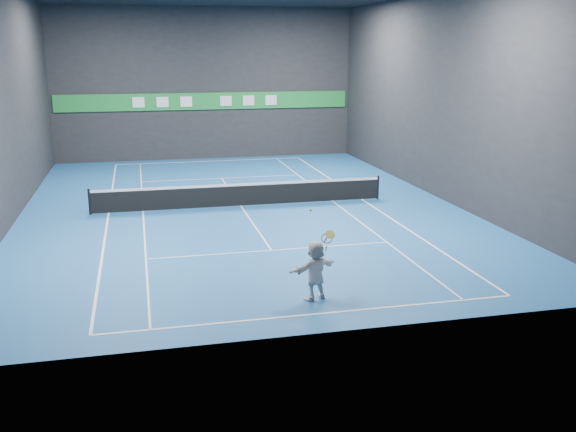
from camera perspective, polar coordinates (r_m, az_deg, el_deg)
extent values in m
plane|color=#1B5496|center=(27.53, -4.19, 0.85)|extent=(26.00, 26.00, 0.00)
cube|color=#242426|center=(39.70, -7.35, 11.54)|extent=(18.00, 0.10, 9.00)
cube|color=#242426|center=(14.19, 3.88, 6.45)|extent=(18.00, 0.10, 9.00)
cube|color=#242426|center=(26.95, -23.88, 9.08)|extent=(0.10, 26.00, 9.00)
cube|color=#242426|center=(29.58, 13.42, 10.29)|extent=(0.10, 26.00, 9.00)
cube|color=white|center=(16.45, 2.47, -8.70)|extent=(10.98, 0.08, 0.01)
cube|color=white|center=(39.08, -6.97, 4.87)|extent=(10.98, 0.08, 0.01)
cube|color=white|center=(27.25, -15.66, 0.21)|extent=(0.08, 23.78, 0.01)
cube|color=white|center=(28.86, 6.64, 1.44)|extent=(0.08, 23.78, 0.01)
cube|color=white|center=(27.21, -12.76, 0.38)|extent=(0.06, 23.78, 0.01)
cube|color=white|center=(28.43, 4.02, 1.31)|extent=(0.06, 23.78, 0.01)
cube|color=white|center=(21.45, -1.47, -3.07)|extent=(8.23, 0.06, 0.01)
cube|color=white|center=(33.72, -5.92, 3.36)|extent=(8.23, 0.06, 0.01)
cube|color=white|center=(27.53, -4.19, 0.86)|extent=(0.06, 12.80, 0.01)
imported|color=silver|center=(17.12, 2.45, -4.84)|extent=(1.57, 1.06, 1.62)
sphere|color=#B5D223|center=(16.71, 2.03, 0.51)|extent=(0.06, 0.06, 0.06)
cylinder|color=black|center=(27.17, -17.23, 1.21)|extent=(0.10, 0.10, 1.07)
cylinder|color=black|center=(28.99, 7.99, 2.54)|extent=(0.10, 0.10, 1.07)
cube|color=black|center=(27.42, -4.21, 1.81)|extent=(12.40, 0.03, 0.86)
cube|color=white|center=(27.32, -4.23, 2.79)|extent=(12.40, 0.04, 0.10)
cube|color=#1E8B36|center=(39.70, -7.29, 10.09)|extent=(17.64, 0.06, 1.00)
cube|color=white|center=(39.42, -13.16, 9.80)|extent=(0.70, 0.04, 0.60)
cube|color=white|center=(39.45, -11.10, 9.91)|extent=(0.70, 0.04, 0.60)
cube|color=white|center=(39.53, -9.04, 10.01)|extent=(0.70, 0.04, 0.60)
cube|color=white|center=(39.78, -5.54, 10.15)|extent=(0.70, 0.04, 0.60)
cube|color=white|center=(39.99, -3.52, 10.21)|extent=(0.70, 0.04, 0.60)
cube|color=white|center=(40.25, -1.52, 10.26)|extent=(0.70, 0.04, 0.60)
torus|color=red|center=(16.98, 3.46, -2.00)|extent=(0.43, 0.33, 0.31)
cylinder|color=#D4EA52|center=(16.98, 3.77, -1.65)|extent=(0.37, 0.27, 0.25)
cylinder|color=#B0121F|center=(16.99, 3.36, -2.13)|extent=(0.06, 0.15, 0.16)
cylinder|color=yellow|center=(17.04, 3.40, -2.91)|extent=(0.09, 0.22, 0.22)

